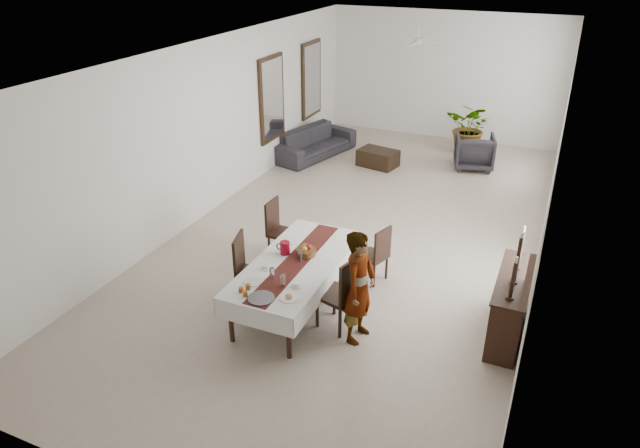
# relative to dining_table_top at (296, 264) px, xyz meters

# --- Properties ---
(floor) EXTENTS (6.00, 12.00, 0.00)m
(floor) POSITION_rel_dining_table_top_xyz_m (0.08, 2.59, -0.69)
(floor) COLOR #B9A993
(floor) RESTS_ON ground
(ceiling) EXTENTS (6.00, 12.00, 0.02)m
(ceiling) POSITION_rel_dining_table_top_xyz_m (0.08, 2.59, 2.51)
(ceiling) COLOR white
(ceiling) RESTS_ON wall_back
(wall_back) EXTENTS (6.00, 0.02, 3.20)m
(wall_back) POSITION_rel_dining_table_top_xyz_m (0.08, 8.59, 0.91)
(wall_back) COLOR white
(wall_back) RESTS_ON floor
(wall_front) EXTENTS (6.00, 0.02, 3.20)m
(wall_front) POSITION_rel_dining_table_top_xyz_m (0.08, -3.41, 0.91)
(wall_front) COLOR white
(wall_front) RESTS_ON floor
(wall_left) EXTENTS (0.02, 12.00, 3.20)m
(wall_left) POSITION_rel_dining_table_top_xyz_m (-2.92, 2.59, 0.91)
(wall_left) COLOR white
(wall_left) RESTS_ON floor
(wall_right) EXTENTS (0.02, 12.00, 3.20)m
(wall_right) POSITION_rel_dining_table_top_xyz_m (3.08, 2.59, 0.91)
(wall_right) COLOR white
(wall_right) RESTS_ON floor
(dining_table_top) EXTENTS (0.95, 2.28, 0.05)m
(dining_table_top) POSITION_rel_dining_table_top_xyz_m (0.00, 0.00, 0.00)
(dining_table_top) COLOR black
(dining_table_top) RESTS_ON table_leg_fl
(table_leg_fl) EXTENTS (0.07, 0.07, 0.67)m
(table_leg_fl) POSITION_rel_dining_table_top_xyz_m (-0.42, -1.08, -0.36)
(table_leg_fl) COLOR black
(table_leg_fl) RESTS_ON floor
(table_leg_fr) EXTENTS (0.07, 0.07, 0.67)m
(table_leg_fr) POSITION_rel_dining_table_top_xyz_m (0.42, -1.08, -0.36)
(table_leg_fr) COLOR black
(table_leg_fr) RESTS_ON floor
(table_leg_bl) EXTENTS (0.07, 0.07, 0.67)m
(table_leg_bl) POSITION_rel_dining_table_top_xyz_m (-0.42, 1.08, -0.36)
(table_leg_bl) COLOR black
(table_leg_bl) RESTS_ON floor
(table_leg_br) EXTENTS (0.07, 0.07, 0.67)m
(table_leg_br) POSITION_rel_dining_table_top_xyz_m (0.42, 1.08, -0.36)
(table_leg_br) COLOR black
(table_leg_br) RESTS_ON floor
(tablecloth_top) EXTENTS (1.12, 2.45, 0.01)m
(tablecloth_top) POSITION_rel_dining_table_top_xyz_m (0.00, 0.00, 0.03)
(tablecloth_top) COLOR white
(tablecloth_top) RESTS_ON dining_table_top
(tablecloth_drape_left) EXTENTS (0.01, 2.45, 0.29)m
(tablecloth_drape_left) POSITION_rel_dining_table_top_xyz_m (-0.56, -0.00, -0.11)
(tablecloth_drape_left) COLOR silver
(tablecloth_drape_left) RESTS_ON dining_table_top
(tablecloth_drape_right) EXTENTS (0.01, 2.45, 0.29)m
(tablecloth_drape_right) POSITION_rel_dining_table_top_xyz_m (0.56, 0.00, -0.11)
(tablecloth_drape_right) COLOR white
(tablecloth_drape_right) RESTS_ON dining_table_top
(tablecloth_drape_near) EXTENTS (1.12, 0.01, 0.29)m
(tablecloth_drape_near) POSITION_rel_dining_table_top_xyz_m (0.00, -1.22, -0.11)
(tablecloth_drape_near) COLOR silver
(tablecloth_drape_near) RESTS_ON dining_table_top
(tablecloth_drape_far) EXTENTS (1.12, 0.01, 0.29)m
(tablecloth_drape_far) POSITION_rel_dining_table_top_xyz_m (-0.00, 1.22, -0.11)
(tablecloth_drape_far) COLOR white
(tablecloth_drape_far) RESTS_ON dining_table_top
(table_runner) EXTENTS (0.34, 2.38, 0.00)m
(table_runner) POSITION_rel_dining_table_top_xyz_m (0.00, 0.00, 0.04)
(table_runner) COLOR maroon
(table_runner) RESTS_ON tablecloth_top
(red_pitcher) EXTENTS (0.14, 0.14, 0.19)m
(red_pitcher) POSITION_rel_dining_table_top_xyz_m (-0.24, 0.14, 0.13)
(red_pitcher) COLOR maroon
(red_pitcher) RESTS_ON tablecloth_top
(pitcher_handle) EXTENTS (0.11, 0.02, 0.11)m
(pitcher_handle) POSITION_rel_dining_table_top_xyz_m (-0.32, 0.14, 0.13)
(pitcher_handle) COLOR #9C150B
(pitcher_handle) RESTS_ON red_pitcher
(wine_glass_near) EXTENTS (0.07, 0.07, 0.16)m
(wine_glass_near) POSITION_rel_dining_table_top_xyz_m (0.11, -0.62, 0.11)
(wine_glass_near) COLOR white
(wine_glass_near) RESTS_ON tablecloth_top
(wine_glass_mid) EXTENTS (0.07, 0.07, 0.16)m
(wine_glass_mid) POSITION_rel_dining_table_top_xyz_m (-0.09, -0.52, 0.11)
(wine_glass_mid) COLOR silver
(wine_glass_mid) RESTS_ON tablecloth_top
(wine_glass_far) EXTENTS (0.07, 0.07, 0.16)m
(wine_glass_far) POSITION_rel_dining_table_top_xyz_m (0.05, 0.05, 0.11)
(wine_glass_far) COLOR silver
(wine_glass_far) RESTS_ON tablecloth_top
(teacup_right) EXTENTS (0.09, 0.09, 0.06)m
(teacup_right) POSITION_rel_dining_table_top_xyz_m (0.29, -0.57, 0.06)
(teacup_right) COLOR white
(teacup_right) RESTS_ON saucer_right
(saucer_right) EXTENTS (0.14, 0.14, 0.01)m
(saucer_right) POSITION_rel_dining_table_top_xyz_m (0.29, -0.57, 0.04)
(saucer_right) COLOR silver
(saucer_right) RESTS_ON tablecloth_top
(teacup_left) EXTENTS (0.09, 0.09, 0.06)m
(teacup_left) POSITION_rel_dining_table_top_xyz_m (-0.28, -0.33, 0.06)
(teacup_left) COLOR white
(teacup_left) RESTS_ON saucer_left
(saucer_left) EXTENTS (0.14, 0.14, 0.01)m
(saucer_left) POSITION_rel_dining_table_top_xyz_m (-0.28, -0.33, 0.04)
(saucer_left) COLOR white
(saucer_left) RESTS_ON tablecloth_top
(plate_near_right) EXTENTS (0.23, 0.23, 0.01)m
(plate_near_right) POSITION_rel_dining_table_top_xyz_m (0.31, -0.85, 0.04)
(plate_near_right) COLOR white
(plate_near_right) RESTS_ON tablecloth_top
(bread_near_right) EXTENTS (0.09, 0.09, 0.09)m
(bread_near_right) POSITION_rel_dining_table_top_xyz_m (0.31, -0.85, 0.07)
(bread_near_right) COLOR tan
(bread_near_right) RESTS_ON plate_near_right
(plate_near_left) EXTENTS (0.23, 0.23, 0.01)m
(plate_near_left) POSITION_rel_dining_table_top_xyz_m (-0.28, -0.71, 0.04)
(plate_near_left) COLOR silver
(plate_near_left) RESTS_ON tablecloth_top
(plate_far_left) EXTENTS (0.23, 0.23, 0.01)m
(plate_far_left) POSITION_rel_dining_table_top_xyz_m (-0.30, 0.52, 0.04)
(plate_far_left) COLOR white
(plate_far_left) RESTS_ON tablecloth_top
(serving_tray) EXTENTS (0.34, 0.34, 0.02)m
(serving_tray) POSITION_rel_dining_table_top_xyz_m (0.00, -1.00, 0.04)
(serving_tray) COLOR #44454A
(serving_tray) RESTS_ON tablecloth_top
(jam_jar_a) EXTENTS (0.06, 0.06, 0.07)m
(jam_jar_a) POSITION_rel_dining_table_top_xyz_m (-0.21, -1.03, 0.07)
(jam_jar_a) COLOR brown
(jam_jar_a) RESTS_ON tablecloth_top
(jam_jar_b) EXTENTS (0.06, 0.06, 0.07)m
(jam_jar_b) POSITION_rel_dining_table_top_xyz_m (-0.30, -0.97, 0.07)
(jam_jar_b) COLOR #974416
(jam_jar_b) RESTS_ON tablecloth_top
(jam_jar_c) EXTENTS (0.06, 0.06, 0.07)m
(jam_jar_c) POSITION_rel_dining_table_top_xyz_m (-0.26, -0.87, 0.07)
(jam_jar_c) COLOR brown
(jam_jar_c) RESTS_ON tablecloth_top
(fruit_basket) EXTENTS (0.29, 0.29, 0.10)m
(fruit_basket) POSITION_rel_dining_table_top_xyz_m (0.05, 0.24, 0.08)
(fruit_basket) COLOR brown
(fruit_basket) RESTS_ON tablecloth_top
(fruit_red) EXTENTS (0.09, 0.09, 0.09)m
(fruit_red) POSITION_rel_dining_table_top_xyz_m (0.08, 0.26, 0.15)
(fruit_red) COLOR maroon
(fruit_red) RESTS_ON fruit_basket
(fruit_green) EXTENTS (0.08, 0.08, 0.08)m
(fruit_green) POSITION_rel_dining_table_top_xyz_m (0.01, 0.27, 0.15)
(fruit_green) COLOR olive
(fruit_green) RESTS_ON fruit_basket
(fruit_yellow) EXTENTS (0.08, 0.08, 0.08)m
(fruit_yellow) POSITION_rel_dining_table_top_xyz_m (0.05, 0.19, 0.15)
(fruit_yellow) COLOR gold
(fruit_yellow) RESTS_ON fruit_basket
(chair_right_near_seat) EXTENTS (0.57, 0.57, 0.05)m
(chair_right_near_seat) POSITION_rel_dining_table_top_xyz_m (0.72, -0.22, -0.20)
(chair_right_near_seat) COLOR black
(chair_right_near_seat) RESTS_ON chair_right_near_leg_fl
(chair_right_near_leg_fl) EXTENTS (0.06, 0.06, 0.46)m
(chair_right_near_leg_fl) POSITION_rel_dining_table_top_xyz_m (0.85, -0.45, -0.46)
(chair_right_near_leg_fl) COLOR black
(chair_right_near_leg_fl) RESTS_ON floor
(chair_right_near_leg_fr) EXTENTS (0.06, 0.06, 0.46)m
(chair_right_near_leg_fr) POSITION_rel_dining_table_top_xyz_m (0.95, -0.08, -0.46)
(chair_right_near_leg_fr) COLOR black
(chair_right_near_leg_fr) RESTS_ON floor
(chair_right_near_leg_bl) EXTENTS (0.06, 0.06, 0.46)m
(chair_right_near_leg_bl) POSITION_rel_dining_table_top_xyz_m (0.48, -0.35, -0.46)
(chair_right_near_leg_bl) COLOR black
(chair_right_near_leg_bl) RESTS_ON floor
(chair_right_near_leg_br) EXTENTS (0.06, 0.06, 0.46)m
(chair_right_near_leg_br) POSITION_rel_dining_table_top_xyz_m (0.58, 0.02, -0.46)
(chair_right_near_leg_br) COLOR black
(chair_right_near_leg_br) RESTS_ON floor
(chair_right_near_back) EXTENTS (0.16, 0.46, 0.59)m
(chair_right_near_back) POSITION_rel_dining_table_top_xyz_m (0.92, -0.27, 0.12)
(chair_right_near_back) COLOR black
(chair_right_near_back) RESTS_ON chair_right_near_seat
(chair_right_far_seat) EXTENTS (0.49, 0.49, 0.04)m
(chair_right_far_seat) POSITION_rel_dining_table_top_xyz_m (0.77, 1.10, -0.28)
(chair_right_far_seat) COLOR black
(chair_right_far_seat) RESTS_ON chair_right_far_leg_fl
(chair_right_far_leg_fl) EXTENTS (0.05, 0.05, 0.39)m
(chair_right_far_leg_fl) POSITION_rel_dining_table_top_xyz_m (0.87, 0.90, -0.50)
(chair_right_far_leg_fl) COLOR black
(chair_right_far_leg_fl) RESTS_ON floor
(chair_right_far_leg_fr) EXTENTS (0.05, 0.05, 0.39)m
(chair_right_far_leg_fr) POSITION_rel_dining_table_top_xyz_m (0.97, 1.20, -0.50)
(chair_right_far_leg_fr) COLOR black
(chair_right_far_leg_fr) RESTS_ON floor
(chair_right_far_leg_bl) EXTENTS (0.05, 0.05, 0.39)m
(chair_right_far_leg_bl) POSITION_rel_dining_table_top_xyz_m (0.56, 1.00, -0.50)
(chair_right_far_leg_bl) COLOR black
(chair_right_far_leg_bl) RESTS_ON floor
(chair_right_far_leg_br) EXTENTS (0.05, 0.05, 0.39)m
(chair_right_far_leg_br) POSITION_rel_dining_table_top_xyz_m (0.66, 1.30, -0.50)
(chair_right_far_leg_br) COLOR black
(chair_right_far_leg_br) RESTS_ON floor
(chair_right_far_back) EXTENTS (0.16, 0.38, 0.50)m
(chair_right_far_back) POSITION_rel_dining_table_top_xyz_m (0.93, 1.04, -0.01)
(chair_right_far_back) COLOR black
(chair_right_far_back) RESTS_ON chair_right_far_seat
(chair_left_near_seat) EXTENTS (0.56, 0.56, 0.05)m
(chair_left_near_seat) POSITION_rel_dining_table_top_xyz_m (-0.57, -0.18, -0.21)
(chair_left_near_seat) COLOR black
(chair_left_near_seat) RESTS_ON chair_left_near_leg_fl
(chair_left_near_leg_fl) EXTENTS (0.06, 0.06, 0.45)m
(chair_left_near_leg_fl) POSITION_rel_dining_table_top_xyz_m (-0.80, -0.05, -0.46)
(chair_left_near_leg_fl) COLOR black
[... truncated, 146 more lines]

